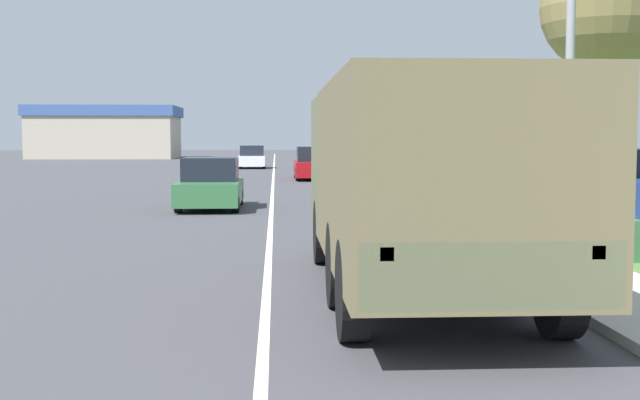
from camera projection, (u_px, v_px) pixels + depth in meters
ground_plane at (273, 178)px, 41.14m from camera, size 180.00×180.00×0.00m
lane_centre_stripe at (273, 178)px, 41.14m from camera, size 0.12×120.00×0.00m
sidewalk_right at (360, 177)px, 41.39m from camera, size 1.80×120.00×0.12m
grass_strip_right at (445, 177)px, 41.63m from camera, size 7.00×120.00×0.02m
military_truck at (417, 175)px, 10.61m from camera, size 2.46×7.67×2.76m
car_nearest_ahead at (211, 186)px, 23.53m from camera, size 1.78×4.00×1.50m
car_second_ahead at (314, 165)px, 39.89m from camera, size 1.94×4.82×1.63m
car_third_ahead at (252, 158)px, 54.07m from camera, size 1.78×3.96×1.53m
tree_mid_right at (604, 9)px, 21.33m from camera, size 3.37×3.37×7.20m
utility_box at (638, 240)px, 13.43m from camera, size 0.55×0.45×0.70m
building_distant at (106, 132)px, 79.65m from camera, size 14.33×8.92×5.14m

